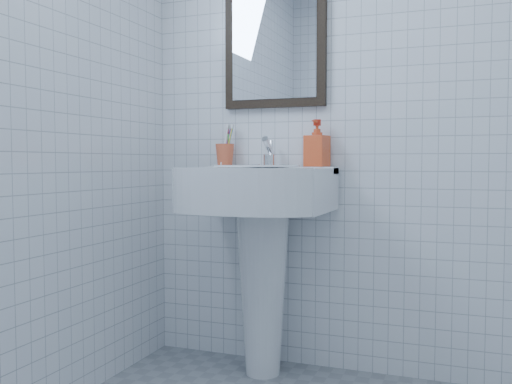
% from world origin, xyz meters
% --- Properties ---
extents(wall_back, '(2.20, 0.02, 2.50)m').
position_xyz_m(wall_back, '(0.00, 1.20, 1.25)').
color(wall_back, white).
rests_on(wall_back, ground).
extents(washbasin, '(0.63, 0.46, 0.97)m').
position_xyz_m(washbasin, '(-0.48, 0.99, 0.65)').
color(washbasin, white).
rests_on(washbasin, ground).
extents(faucet, '(0.06, 0.12, 0.14)m').
position_xyz_m(faucet, '(-0.48, 1.10, 1.01)').
color(faucet, silver).
rests_on(faucet, washbasin).
extents(toothbrush_cup, '(0.12, 0.12, 0.11)m').
position_xyz_m(toothbrush_cup, '(-0.71, 1.13, 1.01)').
color(toothbrush_cup, '#DC5733').
rests_on(toothbrush_cup, washbasin).
extents(soap_dispenser, '(0.11, 0.11, 0.21)m').
position_xyz_m(soap_dispenser, '(-0.25, 1.13, 1.06)').
color(soap_dispenser, red).
rests_on(soap_dispenser, washbasin).
extents(wall_mirror, '(0.50, 0.04, 0.62)m').
position_xyz_m(wall_mirror, '(-0.48, 1.18, 1.55)').
color(wall_mirror, black).
rests_on(wall_mirror, wall_back).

